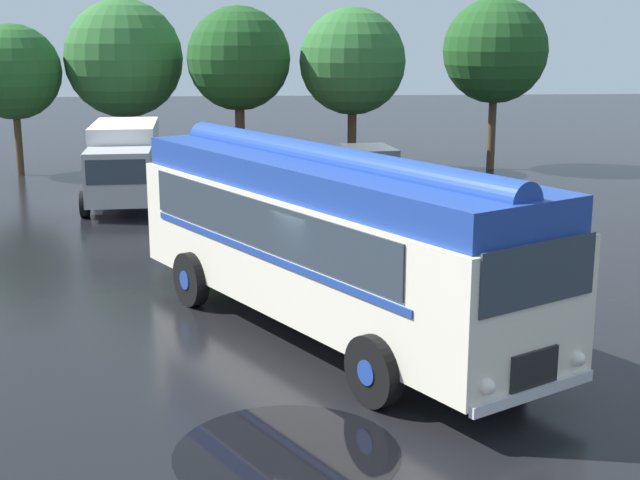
{
  "coord_description": "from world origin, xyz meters",
  "views": [
    {
      "loc": [
        -1.46,
        -15.1,
        5.48
      ],
      "look_at": [
        -0.24,
        1.99,
        1.4
      ],
      "focal_mm": 50.0,
      "sensor_mm": 36.0,
      "label": 1
    }
  ],
  "objects_px": {
    "car_mid_left": "(291,171)",
    "box_van": "(124,161)",
    "car_mid_right": "(370,172)",
    "vintage_bus": "(326,233)",
    "car_near_left": "(207,175)"
  },
  "relations": [
    {
      "from": "car_mid_right",
      "to": "box_van",
      "type": "height_order",
      "value": "box_van"
    },
    {
      "from": "car_near_left",
      "to": "car_mid_left",
      "type": "height_order",
      "value": "same"
    },
    {
      "from": "vintage_bus",
      "to": "car_mid_right",
      "type": "relative_size",
      "value": 2.26
    },
    {
      "from": "car_near_left",
      "to": "car_mid_right",
      "type": "bearing_deg",
      "value": 4.02
    },
    {
      "from": "box_van",
      "to": "car_near_left",
      "type": "bearing_deg",
      "value": 1.99
    },
    {
      "from": "box_van",
      "to": "car_mid_right",
      "type": "bearing_deg",
      "value": 3.36
    },
    {
      "from": "car_mid_left",
      "to": "box_van",
      "type": "distance_m",
      "value": 5.45
    },
    {
      "from": "vintage_bus",
      "to": "car_mid_left",
      "type": "relative_size",
      "value": 2.36
    },
    {
      "from": "car_mid_right",
      "to": "box_van",
      "type": "bearing_deg",
      "value": -176.64
    },
    {
      "from": "vintage_bus",
      "to": "car_near_left",
      "type": "relative_size",
      "value": 2.31
    },
    {
      "from": "vintage_bus",
      "to": "car_near_left",
      "type": "height_order",
      "value": "vintage_bus"
    },
    {
      "from": "car_mid_right",
      "to": "box_van",
      "type": "relative_size",
      "value": 0.75
    },
    {
      "from": "car_mid_right",
      "to": "vintage_bus",
      "type": "bearing_deg",
      "value": -100.56
    },
    {
      "from": "car_near_left",
      "to": "car_mid_right",
      "type": "xyz_separation_m",
      "value": [
        5.37,
        0.38,
        0.0
      ]
    },
    {
      "from": "vintage_bus",
      "to": "box_van",
      "type": "xyz_separation_m",
      "value": [
        -5.45,
        12.99,
        -0.53
      ]
    }
  ]
}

